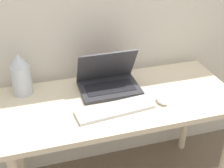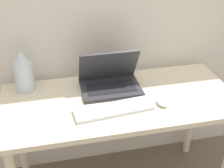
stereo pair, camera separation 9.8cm
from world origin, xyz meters
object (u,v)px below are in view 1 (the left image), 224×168
keyboard (115,109)px  vase (21,74)px  mouse (162,100)px  laptop (108,80)px

keyboard → vase: size_ratio=1.74×
vase → keyboard: bearing=-35.1°
keyboard → mouse: (0.27, 0.00, 0.00)m
mouse → vase: (-0.72, 0.32, 0.11)m
mouse → vase: 0.80m
keyboard → vase: 0.56m
laptop → keyboard: 0.24m
mouse → vase: bearing=156.3°
laptop → keyboard: bearing=-97.4°
keyboard → mouse: bearing=0.2°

